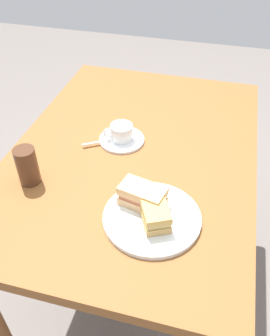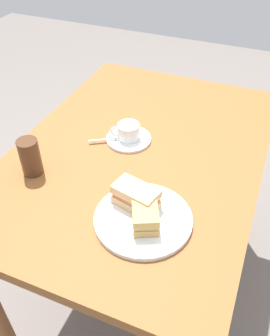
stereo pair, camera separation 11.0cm
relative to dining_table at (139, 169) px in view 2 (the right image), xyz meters
name	(u,v)px [view 2 (the right image)]	position (x,y,z in m)	size (l,w,h in m)	color
ground_plane	(138,276)	(0.00, 0.00, -0.68)	(6.00, 6.00, 0.00)	#69615C
dining_table	(139,169)	(0.00, 0.00, 0.00)	(1.15, 0.81, 0.78)	brown
sandwich_plate	(143,219)	(-0.29, -0.13, 0.10)	(0.27, 0.27, 0.01)	white
sandwich_front	(145,214)	(-0.31, -0.14, 0.13)	(0.13, 0.11, 0.06)	tan
sandwich_back	(136,196)	(-0.26, -0.09, 0.14)	(0.10, 0.14, 0.06)	tan
coffee_saucer	(129,139)	(0.03, 0.05, 0.10)	(0.16, 0.16, 0.01)	white
coffee_cup	(128,131)	(0.03, 0.06, 0.13)	(0.08, 0.10, 0.05)	white
spoon	(108,139)	(-0.01, 0.12, 0.10)	(0.06, 0.09, 0.01)	silver
drinking_glass	(30,157)	(-0.24, 0.27, 0.15)	(0.06, 0.06, 0.12)	#4C2E1D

